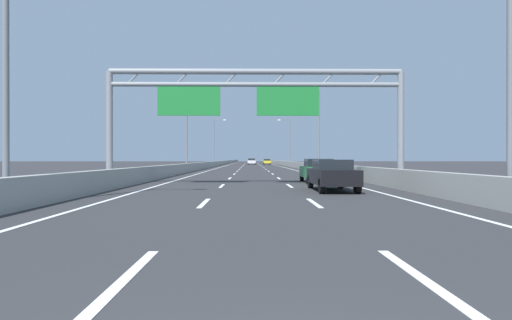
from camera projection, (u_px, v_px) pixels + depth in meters
The scene contains 52 objects.
ground_plane at pixel (252, 165), 101.91m from camera, with size 260.00×260.00×0.00m, color #2D2D30.
lane_dash_left_0 at pixel (127, 277), 5.39m from camera, with size 0.16×3.00×0.01m, color white.
lane_dash_left_1 at pixel (204, 203), 14.39m from camera, with size 0.16×3.00×0.01m, color white.
lane_dash_left_2 at pixel (222, 186), 23.39m from camera, with size 0.16×3.00×0.01m, color white.
lane_dash_left_3 at pixel (230, 178), 32.39m from camera, with size 0.16×3.00×0.01m, color white.
lane_dash_left_4 at pixel (234, 174), 41.39m from camera, with size 0.16×3.00×0.01m, color white.
lane_dash_left_5 at pixel (237, 171), 50.39m from camera, with size 0.16×3.00×0.01m, color white.
lane_dash_left_6 at pixel (239, 169), 59.39m from camera, with size 0.16×3.00×0.01m, color white.
lane_dash_left_7 at pixel (241, 168), 68.39m from camera, with size 0.16×3.00×0.01m, color white.
lane_dash_left_8 at pixel (242, 167), 77.38m from camera, with size 0.16×3.00×0.01m, color white.
lane_dash_left_9 at pixel (243, 166), 86.38m from camera, with size 0.16×3.00×0.01m, color white.
lane_dash_left_10 at pixel (243, 165), 95.38m from camera, with size 0.16×3.00×0.01m, color white.
lane_dash_left_11 at pixel (244, 165), 104.38m from camera, with size 0.16×3.00×0.01m, color white.
lane_dash_left_12 at pixel (245, 164), 113.38m from camera, with size 0.16×3.00×0.01m, color white.
lane_dash_left_13 at pixel (245, 164), 122.38m from camera, with size 0.16×3.00×0.01m, color white.
lane_dash_left_14 at pixel (245, 163), 131.38m from camera, with size 0.16×3.00×0.01m, color white.
lane_dash_left_15 at pixel (246, 163), 140.38m from camera, with size 0.16×3.00×0.01m, color white.
lane_dash_left_16 at pixel (246, 163), 149.38m from camera, with size 0.16×3.00×0.01m, color white.
lane_dash_left_17 at pixel (246, 163), 158.38m from camera, with size 0.16×3.00×0.01m, color white.
lane_dash_right_0 at pixel (419, 276), 5.44m from camera, with size 0.16×3.00×0.01m, color white.
lane_dash_right_1 at pixel (314, 203), 14.44m from camera, with size 0.16×3.00×0.01m, color white.
lane_dash_right_2 at pixel (290, 186), 23.43m from camera, with size 0.16×3.00×0.01m, color white.
lane_dash_right_3 at pixel (279, 178), 32.43m from camera, with size 0.16×3.00×0.01m, color white.
lane_dash_right_4 at pixel (273, 174), 41.43m from camera, with size 0.16×3.00×0.01m, color white.
lane_dash_right_5 at pixel (269, 171), 50.43m from camera, with size 0.16×3.00×0.01m, color white.
lane_dash_right_6 at pixel (266, 169), 59.43m from camera, with size 0.16×3.00×0.01m, color white.
lane_dash_right_7 at pixel (264, 168), 68.43m from camera, with size 0.16×3.00×0.01m, color white.
lane_dash_right_8 at pixel (262, 167), 77.43m from camera, with size 0.16×3.00×0.01m, color white.
lane_dash_right_9 at pixel (261, 166), 86.43m from camera, with size 0.16×3.00×0.01m, color white.
lane_dash_right_10 at pixel (260, 165), 95.43m from camera, with size 0.16×3.00×0.01m, color white.
lane_dash_right_11 at pixel (259, 165), 104.43m from camera, with size 0.16×3.00×0.01m, color white.
lane_dash_right_12 at pixel (259, 164), 113.43m from camera, with size 0.16×3.00×0.01m, color white.
lane_dash_right_13 at pixel (258, 164), 122.43m from camera, with size 0.16×3.00×0.01m, color white.
lane_dash_right_14 at pixel (257, 163), 131.43m from camera, with size 0.16×3.00×0.01m, color white.
lane_dash_right_15 at pixel (257, 163), 140.42m from camera, with size 0.16×3.00×0.01m, color white.
lane_dash_right_16 at pixel (257, 163), 149.42m from camera, with size 0.16×3.00×0.01m, color white.
lane_dash_right_17 at pixel (256, 163), 158.42m from camera, with size 0.16×3.00×0.01m, color white.
edge_line_left at pixel (226, 166), 89.84m from camera, with size 0.16×176.00×0.01m, color white.
edge_line_right at pixel (278, 166), 89.97m from camera, with size 0.16×176.00×0.01m, color white.
barrier_left at pixel (224, 162), 111.82m from camera, with size 0.45×220.00×0.95m.
barrier_right at pixel (279, 162), 111.99m from camera, with size 0.45×220.00×0.95m.
sign_gantry at pixel (252, 97), 24.00m from camera, with size 16.25×0.36×6.36m.
streetlamp_left_near at pixel (13, 29), 13.34m from camera, with size 2.58×0.28×9.50m.
streetlamp_right_near at pixel (503, 30), 13.53m from camera, with size 2.58×0.28×9.50m.
streetlamp_left_mid at pixel (189, 125), 51.16m from camera, with size 2.58×0.28×9.50m.
streetlamp_right_mid at pixel (317, 125), 51.35m from camera, with size 2.58×0.28×9.50m.
streetlamp_left_far at pixel (215, 139), 88.99m from camera, with size 2.58×0.28×9.50m.
streetlamp_right_far at pixel (289, 139), 89.17m from camera, with size 2.58×0.28×9.50m.
black_car at pixel (332, 174), 19.94m from camera, with size 1.70×4.54×1.41m.
yellow_car at pixel (267, 162), 108.91m from camera, with size 1.76×4.38×1.35m.
white_car at pixel (252, 161), 106.72m from camera, with size 1.88×4.22×1.48m.
green_car at pixel (317, 170), 26.80m from camera, with size 1.71×4.32×1.44m.
Camera 1 is at (-0.28, -1.91, 1.46)m, focal length 30.95 mm.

